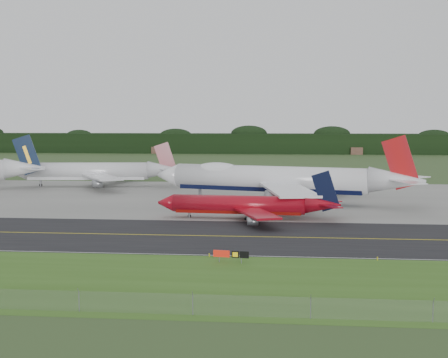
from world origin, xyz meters
The scene contains 14 objects.
ground centered at (0.00, 0.00, 0.00)m, with size 600.00×600.00×0.00m, color #365125.
grass_verge centered at (0.00, -35.00, 0.01)m, with size 400.00×30.00×0.01m, color #365F1C.
taxiway centered at (0.00, -4.00, 0.01)m, with size 400.00×32.00×0.02m, color black.
apron centered at (0.00, 51.00, 0.01)m, with size 400.00×78.00×0.01m, color slate.
taxiway_centreline centered at (0.00, -4.00, 0.03)m, with size 400.00×0.40×0.00m, color gold.
taxiway_edge_line centered at (0.00, -19.50, 0.03)m, with size 400.00×0.25×0.00m, color silver.
perimeter_fence centered at (0.00, -48.00, 1.10)m, with size 320.00×0.10×320.00m.
horizon_treeline centered at (0.00, 273.76, 5.47)m, with size 700.00×25.00×12.00m.
jet_ba_747 centered at (13.83, 41.18, 5.70)m, with size 65.83×53.48×16.76m.
jet_red_737 centered at (8.05, 15.34, 2.80)m, with size 37.52×30.53×10.13m.
jet_star_tail centered at (-41.51, 73.28, 4.52)m, with size 51.44×42.79×13.56m.
taxiway_sign centered at (7.85, -24.01, 1.20)m, with size 5.08×0.88×1.70m.
edge_marker_center centered at (4.37, -20.50, 0.25)m, with size 0.16×0.16×0.50m, color yellow.
edge_marker_right centered at (28.60, -20.50, 0.25)m, with size 0.16×0.16×0.50m, color yellow.
Camera 1 is at (15.24, -109.79, 19.89)m, focal length 50.00 mm.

